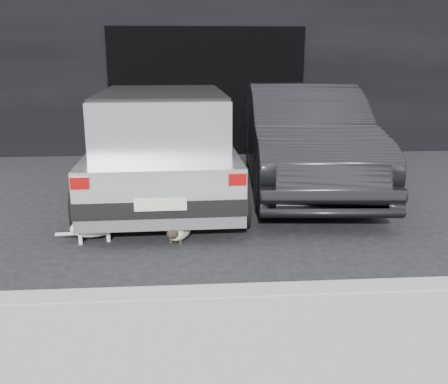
{
  "coord_description": "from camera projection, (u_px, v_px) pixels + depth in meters",
  "views": [
    {
      "loc": [
        0.59,
        -6.47,
        2.07
      ],
      "look_at": [
        0.97,
        -1.18,
        0.6
      ],
      "focal_mm": 40.0,
      "sensor_mm": 36.0,
      "label": 1
    }
  ],
  "objects": [
    {
      "name": "ground",
      "position": [
        146.0,
        213.0,
        6.73
      ],
      "size": [
        80.0,
        80.0,
        0.0
      ],
      "primitive_type": "plane",
      "color": "black",
      "rests_on": "ground"
    },
    {
      "name": "building_facade",
      "position": [
        203.0,
        35.0,
        11.9
      ],
      "size": [
        34.0,
        4.0,
        5.0
      ],
      "primitive_type": "cube",
      "color": "black",
      "rests_on": "ground"
    },
    {
      "name": "cat_siamese",
      "position": [
        178.0,
        232.0,
        5.7
      ],
      "size": [
        0.37,
        0.67,
        0.24
      ],
      "rotation": [
        0.0,
        0.0,
        2.82
      ],
      "color": "beige",
      "rests_on": "ground"
    },
    {
      "name": "garage_opening",
      "position": [
        207.0,
        92.0,
        10.29
      ],
      "size": [
        4.0,
        0.1,
        2.6
      ],
      "primitive_type": "cube",
      "color": "black",
      "rests_on": "ground"
    },
    {
      "name": "cat_white",
      "position": [
        97.0,
        226.0,
        5.68
      ],
      "size": [
        0.75,
        0.37,
        0.36
      ],
      "rotation": [
        0.0,
        0.0,
        -1.34
      ],
      "color": "silver",
      "rests_on": "ground"
    },
    {
      "name": "curb",
      "position": [
        239.0,
        296.0,
        4.29
      ],
      "size": [
        18.0,
        0.25,
        0.12
      ],
      "primitive_type": "cube",
      "color": "#979691",
      "rests_on": "ground"
    },
    {
      "name": "second_car",
      "position": [
        303.0,
        137.0,
        7.92
      ],
      "size": [
        2.05,
        4.98,
        1.6
      ],
      "primitive_type": "imported",
      "rotation": [
        0.0,
        0.0,
        -0.07
      ],
      "color": "black",
      "rests_on": "ground"
    },
    {
      "name": "silver_hatchback",
      "position": [
        164.0,
        140.0,
        7.22
      ],
      "size": [
        2.2,
        4.31,
        1.57
      ],
      "rotation": [
        0.0,
        0.0,
        0.02
      ],
      "color": "silver",
      "rests_on": "ground"
    }
  ]
}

